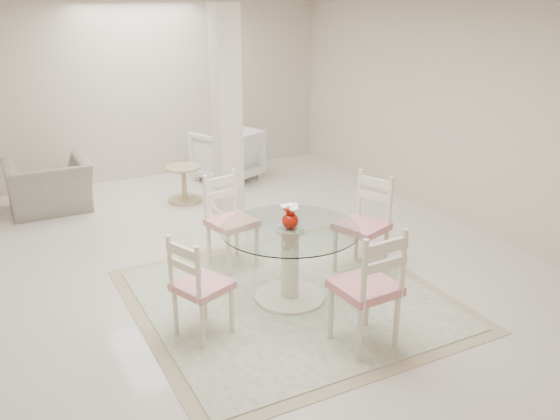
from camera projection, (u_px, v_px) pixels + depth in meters
name	position (u px, v px, depth m)	size (l,w,h in m)	color
ground	(234.00, 259.00, 6.52)	(7.00, 7.00, 0.00)	beige
room_shell	(229.00, 89.00, 5.88)	(6.02, 7.02, 2.71)	beige
column	(227.00, 113.00, 7.35)	(0.30, 0.30, 2.70)	beige
area_rug	(290.00, 299.00, 5.66)	(2.83, 2.83, 0.02)	tan
dining_table	(290.00, 264.00, 5.53)	(1.28, 1.28, 0.74)	beige
red_vase	(290.00, 216.00, 5.36)	(0.18, 0.17, 0.24)	#A61005
dining_chair_east	(366.00, 217.00, 6.06)	(0.59, 0.59, 1.14)	beige
dining_chair_north	(228.00, 214.00, 6.21)	(0.52, 0.52, 1.10)	#F4E8C8
dining_chair_west	(196.00, 280.00, 4.87)	(0.53, 0.53, 1.02)	#F6E9CA
dining_chair_south	(371.00, 281.00, 4.69)	(0.49, 0.50, 1.17)	beige
recliner_taupe	(49.00, 186.00, 7.85)	(1.05, 0.92, 0.68)	gray
armchair_white	(227.00, 155.00, 9.15)	(0.85, 0.88, 0.80)	white
side_table	(184.00, 185.00, 8.24)	(0.49, 0.49, 0.51)	tan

